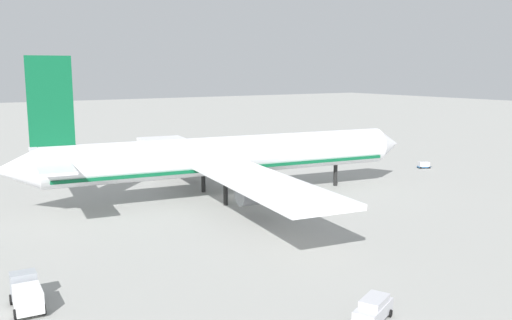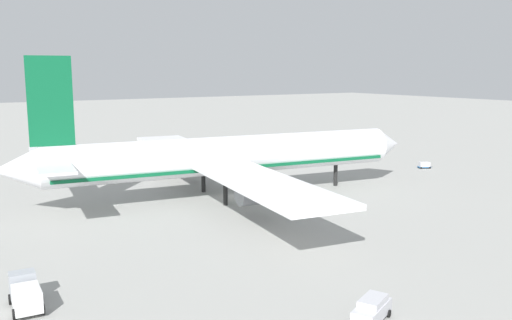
% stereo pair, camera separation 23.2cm
% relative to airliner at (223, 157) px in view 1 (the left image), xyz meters
% --- Properties ---
extents(ground_plane, '(600.00, 600.00, 0.00)m').
position_rel_airliner_xyz_m(ground_plane, '(1.35, -0.13, -6.62)').
color(ground_plane, '#9E9E99').
extents(airliner, '(68.22, 68.94, 22.18)m').
position_rel_airliner_xyz_m(airliner, '(0.00, 0.00, 0.00)').
color(airliner, white).
rests_on(airliner, ground).
extents(service_truck_0, '(2.72, 5.45, 2.69)m').
position_rel_airliner_xyz_m(service_truck_0, '(-34.54, -27.32, -5.23)').
color(service_truck_0, '#999EA5').
rests_on(service_truck_0, ground).
extents(service_van, '(4.90, 3.58, 1.97)m').
position_rel_airliner_xyz_m(service_van, '(-11.24, -45.02, -5.59)').
color(service_van, silver).
rests_on(service_van, ground).
extents(baggage_cart_0, '(2.89, 3.12, 1.39)m').
position_rel_airliner_xyz_m(baggage_cart_0, '(53.35, 50.05, -5.85)').
color(baggage_cart_0, '#595B60').
rests_on(baggage_cart_0, ground).
extents(baggage_cart_1, '(3.01, 3.17, 1.47)m').
position_rel_airliner_xyz_m(baggage_cart_1, '(53.38, 24.32, -5.81)').
color(baggage_cart_1, '#26598C').
rests_on(baggage_cart_1, ground).
extents(baggage_cart_2, '(3.11, 2.37, 1.32)m').
position_rel_airliner_xyz_m(baggage_cart_2, '(48.34, 0.55, -5.89)').
color(baggage_cart_2, '#26598C').
rests_on(baggage_cart_2, ground).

